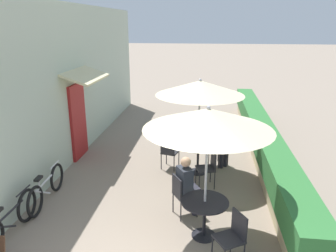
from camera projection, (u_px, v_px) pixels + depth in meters
name	position (u px, v px, depth m)	size (l,w,h in m)	color
cafe_facade_wall	(76.00, 82.00, 9.32)	(0.98, 11.76, 4.20)	#B2C1AD
planter_hedge	(262.00, 140.00, 9.21)	(0.60, 10.76, 1.01)	tan
patio_table_near	(205.00, 210.00, 5.76)	(0.84, 0.84, 0.71)	black
patio_umbrella_near	(208.00, 119.00, 5.26)	(2.14, 2.14, 2.43)	#B7B7BC
cafe_chair_near_left	(182.00, 192.00, 6.41)	(0.55, 0.55, 0.87)	#232328
seated_patron_near_left	(187.00, 183.00, 6.40)	(0.51, 0.48, 1.25)	#23232D
cafe_chair_near_right	(233.00, 234.00, 5.14)	(0.55, 0.55, 0.87)	#232328
patio_table_mid	(198.00, 153.00, 8.29)	(0.84, 0.84, 0.71)	black
patio_umbrella_mid	(200.00, 88.00, 7.79)	(2.14, 2.14, 2.43)	#B7B7BC
cafe_chair_mid_left	(217.00, 146.00, 8.80)	(0.57, 0.57, 0.87)	#232328
seated_patron_mid_left	(220.00, 141.00, 8.67)	(0.51, 0.51, 1.25)	#23232D
cafe_chair_mid_right	(169.00, 151.00, 8.50)	(0.49, 0.49, 0.87)	#232328
cafe_chair_mid_back	(209.00, 166.00, 7.59)	(0.49, 0.49, 0.87)	#232328
coffee_cup_mid	(193.00, 143.00, 8.34)	(0.07, 0.07, 0.09)	teal
bicycle_leaning	(10.00, 221.00, 5.79)	(0.10, 1.72, 0.74)	black
bicycle_second	(47.00, 188.00, 6.95)	(0.14, 1.72, 0.73)	black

